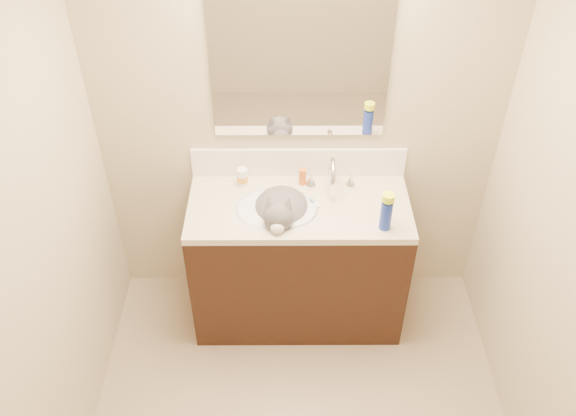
{
  "coord_description": "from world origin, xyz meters",
  "views": [
    {
      "loc": [
        -0.07,
        -1.53,
        2.96
      ],
      "look_at": [
        -0.06,
        0.92,
        0.88
      ],
      "focal_mm": 38.0,
      "sensor_mm": 36.0,
      "label": 1
    }
  ],
  "objects_px": {
    "faucet": "(332,177)",
    "spray_can": "(386,215)",
    "amber_bottle": "(303,177)",
    "vanity_cabinet": "(298,264)",
    "cat": "(281,212)",
    "silver_jar": "(302,177)",
    "pill_bottle": "(242,177)",
    "basin": "(277,218)"
  },
  "relations": [
    {
      "from": "vanity_cabinet",
      "to": "basin",
      "type": "xyz_separation_m",
      "value": [
        -0.12,
        -0.03,
        0.38
      ]
    },
    {
      "from": "basin",
      "to": "faucet",
      "type": "height_order",
      "value": "faucet"
    },
    {
      "from": "silver_jar",
      "to": "spray_can",
      "type": "relative_size",
      "value": 0.33
    },
    {
      "from": "vanity_cabinet",
      "to": "cat",
      "type": "distance_m",
      "value": 0.44
    },
    {
      "from": "amber_bottle",
      "to": "vanity_cabinet",
      "type": "bearing_deg",
      "value": -96.8
    },
    {
      "from": "vanity_cabinet",
      "to": "basin",
      "type": "distance_m",
      "value": 0.4
    },
    {
      "from": "silver_jar",
      "to": "faucet",
      "type": "bearing_deg",
      "value": -24.87
    },
    {
      "from": "faucet",
      "to": "spray_can",
      "type": "height_order",
      "value": "faucet"
    },
    {
      "from": "amber_bottle",
      "to": "faucet",
      "type": "bearing_deg",
      "value": -16.66
    },
    {
      "from": "basin",
      "to": "amber_bottle",
      "type": "height_order",
      "value": "amber_bottle"
    },
    {
      "from": "faucet",
      "to": "cat",
      "type": "bearing_deg",
      "value": -148.22
    },
    {
      "from": "pill_bottle",
      "to": "amber_bottle",
      "type": "relative_size",
      "value": 1.08
    },
    {
      "from": "faucet",
      "to": "silver_jar",
      "type": "relative_size",
      "value": 5.17
    },
    {
      "from": "amber_bottle",
      "to": "spray_can",
      "type": "height_order",
      "value": "spray_can"
    },
    {
      "from": "vanity_cabinet",
      "to": "basin",
      "type": "bearing_deg",
      "value": -165.96
    },
    {
      "from": "vanity_cabinet",
      "to": "cat",
      "type": "bearing_deg",
      "value": -160.56
    },
    {
      "from": "silver_jar",
      "to": "amber_bottle",
      "type": "bearing_deg",
      "value": -82.12
    },
    {
      "from": "vanity_cabinet",
      "to": "faucet",
      "type": "relative_size",
      "value": 4.29
    },
    {
      "from": "amber_bottle",
      "to": "basin",
      "type": "bearing_deg",
      "value": -123.52
    },
    {
      "from": "cat",
      "to": "spray_can",
      "type": "distance_m",
      "value": 0.56
    },
    {
      "from": "basin",
      "to": "spray_can",
      "type": "distance_m",
      "value": 0.6
    },
    {
      "from": "cat",
      "to": "spray_can",
      "type": "bearing_deg",
      "value": -10.78
    },
    {
      "from": "pill_bottle",
      "to": "amber_bottle",
      "type": "distance_m",
      "value": 0.33
    },
    {
      "from": "faucet",
      "to": "amber_bottle",
      "type": "distance_m",
      "value": 0.17
    },
    {
      "from": "pill_bottle",
      "to": "silver_jar",
      "type": "xyz_separation_m",
      "value": [
        0.33,
        0.04,
        -0.03
      ]
    },
    {
      "from": "pill_bottle",
      "to": "spray_can",
      "type": "bearing_deg",
      "value": -25.72
    },
    {
      "from": "basin",
      "to": "faucet",
      "type": "bearing_deg",
      "value": 29.12
    },
    {
      "from": "vanity_cabinet",
      "to": "cat",
      "type": "xyz_separation_m",
      "value": [
        -0.1,
        -0.03,
        0.43
      ]
    },
    {
      "from": "cat",
      "to": "amber_bottle",
      "type": "relative_size",
      "value": 4.44
    },
    {
      "from": "faucet",
      "to": "silver_jar",
      "type": "xyz_separation_m",
      "value": [
        -0.16,
        0.08,
        -0.06
      ]
    },
    {
      "from": "silver_jar",
      "to": "spray_can",
      "type": "height_order",
      "value": "spray_can"
    },
    {
      "from": "pill_bottle",
      "to": "spray_can",
      "type": "distance_m",
      "value": 0.83
    },
    {
      "from": "spray_can",
      "to": "amber_bottle",
      "type": "bearing_deg",
      "value": 138.31
    },
    {
      "from": "pill_bottle",
      "to": "faucet",
      "type": "bearing_deg",
      "value": -4.54
    },
    {
      "from": "basin",
      "to": "cat",
      "type": "xyz_separation_m",
      "value": [
        0.02,
        -0.0,
        0.05
      ]
    },
    {
      "from": "basin",
      "to": "spray_can",
      "type": "bearing_deg",
      "value": -15.49
    },
    {
      "from": "faucet",
      "to": "amber_bottle",
      "type": "xyz_separation_m",
      "value": [
        -0.16,
        0.05,
        -0.04
      ]
    },
    {
      "from": "cat",
      "to": "pill_bottle",
      "type": "height_order",
      "value": "cat"
    },
    {
      "from": "silver_jar",
      "to": "spray_can",
      "type": "bearing_deg",
      "value": -43.5
    },
    {
      "from": "cat",
      "to": "amber_bottle",
      "type": "bearing_deg",
      "value": 66.58
    },
    {
      "from": "pill_bottle",
      "to": "spray_can",
      "type": "relative_size",
      "value": 0.65
    },
    {
      "from": "vanity_cabinet",
      "to": "amber_bottle",
      "type": "xyz_separation_m",
      "value": [
        0.02,
        0.18,
        0.5
      ]
    }
  ]
}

